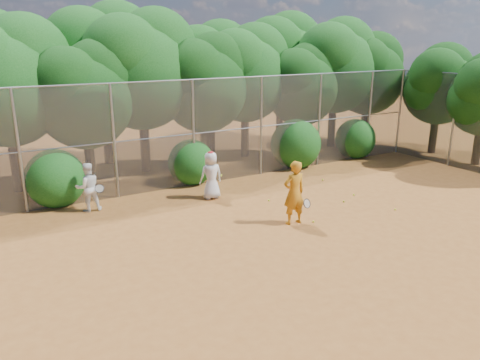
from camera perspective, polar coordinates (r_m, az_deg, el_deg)
ground at (r=13.88m, az=8.81°, el=-6.36°), size 80.00×80.00×0.00m
fence_back at (r=18.09m, az=-3.12°, el=6.09°), size 20.05×0.09×4.03m
fence_side at (r=22.47m, az=24.60°, el=6.71°), size 0.09×6.09×4.03m
tree_1 at (r=18.49m, az=-26.73°, el=11.20°), size 4.64×4.03×6.35m
tree_2 at (r=18.18m, az=-18.40°, el=10.21°), size 3.99×3.47×5.47m
tree_3 at (r=19.73m, az=-11.94°, el=13.52°), size 4.89×4.26×6.70m
tree_4 at (r=20.14m, az=-4.39°, el=12.07°), size 4.19×3.64×5.73m
tree_5 at (r=22.00m, az=0.70°, el=13.27°), size 4.51×3.92×6.17m
tree_6 at (r=22.60m, az=7.59°, el=11.75°), size 3.86×3.36×5.29m
tree_7 at (r=24.61m, az=11.59°, el=13.86°), size 4.77×4.14×6.53m
tree_8 at (r=25.77m, az=15.41°, el=12.70°), size 4.25×3.70×5.82m
tree_10 at (r=21.56m, az=-16.48°, el=14.08°), size 5.15×4.48×7.06m
tree_11 at (r=22.93m, az=-3.60°, el=13.68°), size 4.64×4.03×6.35m
tree_12 at (r=25.73m, az=5.09°, el=14.76°), size 5.02×4.37×6.88m
tree_13 at (r=24.67m, az=23.19°, el=10.99°), size 3.86×3.36×5.29m
bush_0 at (r=16.90m, az=-21.63°, el=0.47°), size 2.00×2.00×2.00m
bush_1 at (r=18.24m, az=-5.96°, el=2.40°), size 1.80×1.80×1.80m
bush_2 at (r=20.66m, az=6.82°, el=4.66°), size 2.20×2.20×2.20m
bush_3 at (r=22.91m, az=13.89°, el=5.11°), size 1.90×1.90×1.90m
player_yellow at (r=14.12m, az=6.61°, el=-1.56°), size 0.89×0.56×1.98m
player_teen at (r=16.36m, az=-3.55°, el=0.59°), size 0.84×0.56×1.71m
player_white at (r=15.93m, az=-18.06°, el=-0.84°), size 0.87×0.75×1.61m
ball_0 at (r=16.24m, az=18.40°, el=-3.43°), size 0.07×0.07×0.07m
ball_1 at (r=16.55m, az=12.53°, el=-2.57°), size 0.07×0.07×0.07m
ball_2 at (r=14.60m, az=8.95°, el=-5.02°), size 0.07×0.07×0.07m
ball_3 at (r=17.33m, az=13.69°, el=-1.76°), size 0.07×0.07×0.07m
ball_4 at (r=14.97m, az=6.05°, el=-4.35°), size 0.07×0.07×0.07m
ball_5 at (r=18.89m, az=10.05°, el=0.02°), size 0.07×0.07×0.07m
ball_6 at (r=16.29m, az=3.53°, el=-2.49°), size 0.07×0.07×0.07m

